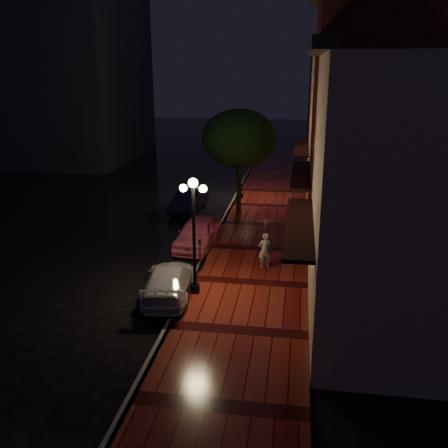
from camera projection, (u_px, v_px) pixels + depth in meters
The scene contains 15 objects.
ground at pixel (210, 249), 23.27m from camera, with size 120.00×120.00×0.00m, color black.
sidewalk at pixel (258, 250), 22.93m from camera, with size 4.50×60.00×0.15m, color #470E0C.
curb at pixel (210, 247), 23.25m from camera, with size 0.25×60.00×0.15m, color #595451.
storefront_near at pixel (398, 199), 15.33m from camera, with size 5.00×8.00×8.50m, color gray.
storefront_mid at pixel (369, 127), 22.48m from camera, with size 5.00×8.00×11.00m, color #511914.
storefront_far at pixel (352, 129), 30.32m from camera, with size 5.00×8.00×9.00m, color #8C5951.
storefront_extra at pixel (341, 107), 39.59m from camera, with size 5.00×12.00×10.00m, color #511914.
streetlamp_near at pixel (194, 229), 17.73m from camera, with size 0.96×0.36×4.31m.
streetlamp_far at pixel (241, 160), 30.91m from camera, with size 0.96×0.36×4.31m.
street_tree at pixel (239, 140), 27.54m from camera, with size 4.16×4.16×5.80m.
pink_car at pixel (198, 233), 23.36m from camera, with size 1.63×4.05×1.38m, color #E05C84.
navy_car at pixel (189, 200), 29.15m from camera, with size 1.37×3.93×1.29m, color black.
silver_car at pixel (169, 281), 18.33m from camera, with size 1.68×4.13×1.20m, color #AEAEB6.
woman_with_umbrella at pixel (265, 236), 20.33m from camera, with size 0.87×0.89×2.11m.
parking_meter at pixel (200, 252), 20.11m from camera, with size 0.15×0.13×1.38m.
Camera 1 is at (3.96, -21.48, 8.16)m, focal length 40.00 mm.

